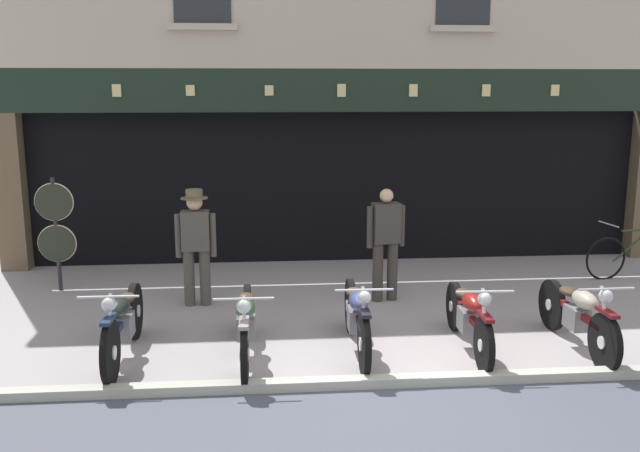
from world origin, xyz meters
The scene contains 13 objects.
ground centered at (0.00, -0.98, -0.04)m, with size 23.33×22.00×0.18m.
shop_facade centered at (0.00, 7.02, 1.69)m, with size 11.63×4.42×6.16m.
motorcycle_left centered at (-2.90, 1.03, 0.44)m, with size 0.62×2.02×0.93m.
motorcycle_center_left centered at (-1.53, 0.94, 0.42)m, with size 0.62×2.08×0.92m.
motorcycle_center centered at (-0.26, 1.03, 0.44)m, with size 0.62×1.98×0.93m.
motorcycle_center_right centered at (1.03, 0.98, 0.41)m, with size 0.62×1.95×0.90m.
motorcycle_right centered at (2.31, 0.91, 0.42)m, with size 0.62×1.95×0.91m.
salesman_left centered at (-2.25, 2.94, 0.92)m, with size 0.56×0.37×1.64m.
shopkeeper_center centered at (0.40, 2.93, 0.89)m, with size 0.55×0.28×1.62m.
tyre_sign_pole centered at (-4.38, 3.85, 1.01)m, with size 0.57×0.06×1.71m.
advert_board_near centered at (2.60, 5.40, 1.75)m, with size 0.66×0.03×1.02m.
advert_board_far centered at (3.64, 5.40, 1.76)m, with size 0.66×0.03×0.94m.
leaning_bicycle centered at (4.63, 3.80, 0.37)m, with size 1.78×0.50×0.94m.
Camera 1 is at (-1.33, -6.44, 3.02)m, focal length 38.67 mm.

